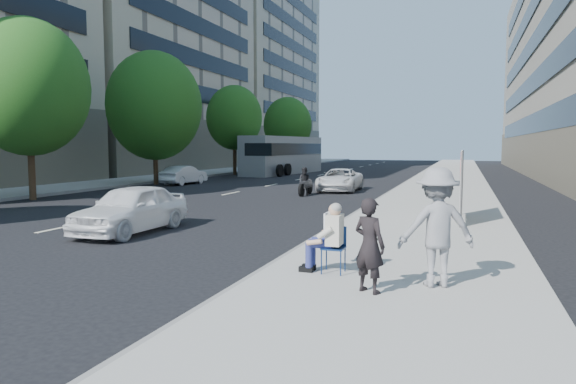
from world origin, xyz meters
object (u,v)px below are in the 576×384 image
at_px(white_sedan_near, 131,208).
at_px(white_sedan_far, 340,180).
at_px(jogger, 437,227).
at_px(white_sedan_mid, 184,175).
at_px(seated_protester, 328,234).
at_px(pedestrian_woman, 369,245).
at_px(protest_banner, 461,181).
at_px(bus, 284,155).
at_px(motorcycle, 305,183).

distance_m(white_sedan_near, white_sedan_far, 15.51).
xyz_separation_m(jogger, white_sedan_near, (-8.65, 3.59, -0.45)).
xyz_separation_m(white_sedan_near, white_sedan_mid, (-8.13, 16.80, -0.10)).
height_order(seated_protester, white_sedan_near, seated_protester).
bearing_deg(jogger, white_sedan_far, -93.61).
bearing_deg(pedestrian_woman, jogger, -116.66).
height_order(jogger, protest_banner, protest_banner).
bearing_deg(white_sedan_near, pedestrian_woman, -29.13).
xyz_separation_m(seated_protester, jogger, (1.95, -0.33, 0.27)).
bearing_deg(pedestrian_woman, bus, -41.98).
bearing_deg(white_sedan_mid, jogger, 133.86).
xyz_separation_m(seated_protester, motorcycle, (-5.21, 15.51, -0.24)).
distance_m(white_sedan_mid, white_sedan_far, 10.80).
bearing_deg(seated_protester, bus, 110.75).
height_order(pedestrian_woman, motorcycle, pedestrian_woman).
height_order(jogger, white_sedan_mid, jogger).
bearing_deg(seated_protester, white_sedan_far, 102.55).
xyz_separation_m(seated_protester, protest_banner, (2.28, 7.81, 0.53)).
relative_size(white_sedan_mid, motorcycle, 1.79).
bearing_deg(jogger, protest_banner, -113.76).
height_order(jogger, white_sedan_near, jogger).
bearing_deg(seated_protester, motorcycle, 108.56).
xyz_separation_m(white_sedan_mid, motorcycle, (9.62, -4.56, 0.04)).
relative_size(seated_protester, white_sedan_far, 0.30).
xyz_separation_m(protest_banner, bus, (-15.22, 26.36, 0.23)).
bearing_deg(pedestrian_woman, motorcycle, -43.12).
xyz_separation_m(seated_protester, white_sedan_far, (-4.13, 18.56, -0.26)).
bearing_deg(white_sedan_mid, motorcycle, 159.06).
distance_m(pedestrian_woman, bus, 37.89).
xyz_separation_m(jogger, white_sedan_far, (-6.08, 18.89, -0.53)).
height_order(protest_banner, bus, bus).
bearing_deg(white_sedan_near, jogger, -22.15).
distance_m(jogger, white_sedan_far, 19.85).
xyz_separation_m(white_sedan_near, motorcycle, (1.49, 12.24, -0.06)).
xyz_separation_m(motorcycle, bus, (-7.74, 18.66, 1.00)).
distance_m(jogger, white_sedan_near, 9.38).
xyz_separation_m(protest_banner, white_sedan_mid, (-17.11, 12.25, -0.80)).
xyz_separation_m(seated_protester, white_sedan_mid, (-14.83, 20.07, -0.27)).
distance_m(jogger, white_sedan_mid, 26.42).
distance_m(jogger, motorcycle, 17.38).
distance_m(pedestrian_woman, white_sedan_far, 20.28).
relative_size(jogger, pedestrian_woman, 1.30).
relative_size(white_sedan_far, bus, 0.36).
bearing_deg(bus, motorcycle, -61.49).
bearing_deg(white_sedan_near, protest_banner, 27.26).
relative_size(pedestrian_woman, white_sedan_far, 0.35).
bearing_deg(seated_protester, jogger, -9.49).
bearing_deg(jogger, motorcycle, -87.14).
xyz_separation_m(protest_banner, white_sedan_near, (-8.98, -4.55, -0.70)).
bearing_deg(jogger, seated_protester, -30.96).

